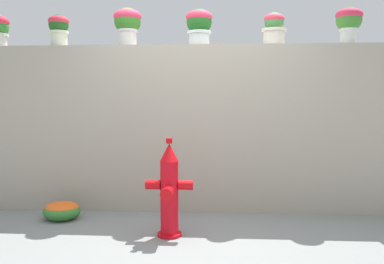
% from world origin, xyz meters
% --- Properties ---
extents(ground_plane, '(24.00, 24.00, 0.00)m').
position_xyz_m(ground_plane, '(0.00, 0.00, 0.00)').
color(ground_plane, slate).
extents(stone_wall, '(5.61, 0.33, 1.92)m').
position_xyz_m(stone_wall, '(0.00, 1.24, 0.96)').
color(stone_wall, '#9E9484').
rests_on(stone_wall, ground).
extents(potted_plant_1, '(0.24, 0.24, 0.38)m').
position_xyz_m(potted_plant_1, '(-1.66, 1.23, 2.15)').
color(potted_plant_1, beige).
rests_on(potted_plant_1, stone_wall).
extents(potted_plant_2, '(0.33, 0.33, 0.45)m').
position_xyz_m(potted_plant_2, '(-0.84, 1.25, 2.20)').
color(potted_plant_2, beige).
rests_on(potted_plant_2, stone_wall).
extents(potted_plant_3, '(0.31, 0.31, 0.42)m').
position_xyz_m(potted_plant_3, '(0.00, 1.23, 2.17)').
color(potted_plant_3, silver).
rests_on(potted_plant_3, stone_wall).
extents(potted_plant_4, '(0.28, 0.28, 0.36)m').
position_xyz_m(potted_plant_4, '(0.85, 1.21, 2.12)').
color(potted_plant_4, beige).
rests_on(potted_plant_4, stone_wall).
extents(potted_plant_5, '(0.30, 0.30, 0.42)m').
position_xyz_m(potted_plant_5, '(1.69, 1.23, 2.19)').
color(potted_plant_5, silver).
rests_on(potted_plant_5, stone_wall).
extents(fire_hydrant, '(0.45, 0.36, 0.94)m').
position_xyz_m(fire_hydrant, '(-0.23, 0.24, 0.44)').
color(fire_hydrant, red).
rests_on(fire_hydrant, ground).
extents(flower_bush_left, '(0.40, 0.36, 0.20)m').
position_xyz_m(flower_bush_left, '(-1.47, 0.71, 0.10)').
color(flower_bush_left, '#357730').
rests_on(flower_bush_left, ground).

